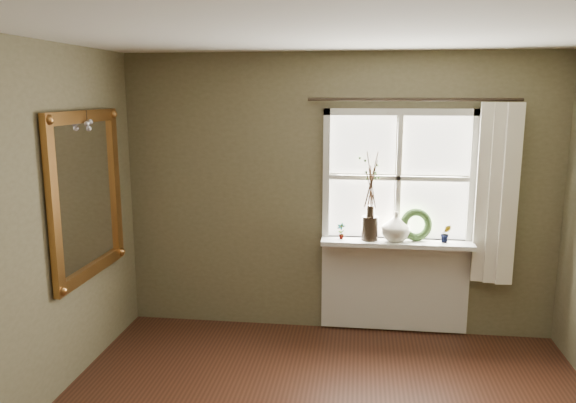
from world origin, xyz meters
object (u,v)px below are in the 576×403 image
(wreath, at_px, (416,228))
(cream_vase, at_px, (396,226))
(gilt_mirror, at_px, (87,194))
(dark_jug, at_px, (370,228))

(wreath, bearing_deg, cream_vase, 178.90)
(cream_vase, xyz_separation_m, wreath, (0.18, 0.04, -0.02))
(wreath, height_order, gilt_mirror, gilt_mirror)
(cream_vase, bearing_deg, gilt_mirror, -161.83)
(cream_vase, relative_size, gilt_mirror, 0.20)
(cream_vase, bearing_deg, dark_jug, 180.00)
(wreath, bearing_deg, gilt_mirror, -175.69)
(wreath, bearing_deg, dark_jug, 172.05)
(dark_jug, xyz_separation_m, gilt_mirror, (-2.27, -0.82, 0.41))
(gilt_mirror, bearing_deg, cream_vase, 18.17)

